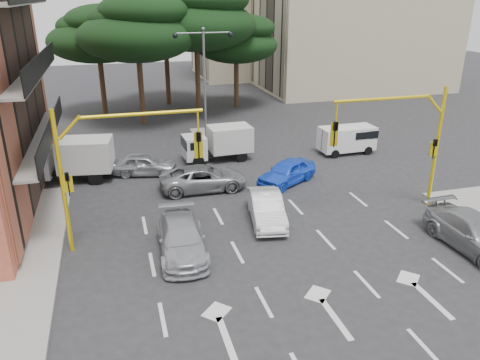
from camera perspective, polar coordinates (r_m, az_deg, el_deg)
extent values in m
plane|color=#28282B|center=(20.17, 5.20, -7.98)|extent=(120.00, 120.00, 0.00)
cube|color=gray|center=(34.40, -4.15, 4.95)|extent=(1.40, 6.00, 0.15)
cube|color=black|center=(24.97, -25.05, 10.59)|extent=(0.12, 14.72, 11.20)
cube|color=#BEAA8E|center=(55.08, 13.98, 20.11)|extent=(20.00, 12.00, 18.00)
cube|color=black|center=(51.04, 3.36, 20.02)|extent=(0.12, 11.04, 16.20)
cube|color=#BEAA8E|center=(63.40, 2.44, 19.90)|extent=(16.00, 12.00, 16.00)
cube|color=black|center=(61.43, -5.17, 19.32)|extent=(0.12, 11.04, 14.20)
cylinder|color=#382616|center=(39.12, -11.90, 10.21)|extent=(0.44, 0.44, 4.95)
ellipsoid|color=black|center=(38.52, -12.43, 16.71)|extent=(9.15, 9.15, 3.87)
ellipsoid|color=black|center=(38.06, -11.67, 19.54)|extent=(6.86, 6.86, 2.86)
ellipsoid|color=black|center=(38.71, -13.40, 18.62)|extent=(6.07, 6.07, 2.64)
cylinder|color=#382616|center=(41.64, -5.15, 11.57)|extent=(0.44, 0.44, 5.40)
ellipsoid|color=black|center=(41.07, -5.38, 18.26)|extent=(9.98, 9.98, 4.22)
ellipsoid|color=black|center=(41.22, -6.27, 20.24)|extent=(6.62, 6.62, 2.88)
cylinder|color=#382616|center=(43.02, -16.34, 10.52)|extent=(0.44, 0.44, 4.50)
ellipsoid|color=black|center=(42.48, -16.93, 15.87)|extent=(8.32, 8.32, 3.52)
ellipsoid|color=black|center=(41.97, -16.34, 18.21)|extent=(6.24, 6.24, 2.60)
ellipsoid|color=black|center=(42.71, -17.81, 17.42)|extent=(5.52, 5.52, 2.40)
cylinder|color=#382616|center=(44.55, -0.45, 11.44)|extent=(0.44, 0.44, 4.05)
ellipsoid|color=black|center=(44.05, -0.46, 16.11)|extent=(7.49, 7.49, 3.17)
ellipsoid|color=black|center=(43.70, 0.47, 18.07)|extent=(5.62, 5.62, 2.34)
ellipsoid|color=black|center=(44.12, -1.23, 17.52)|extent=(4.97, 4.97, 2.16)
cylinder|color=#382616|center=(46.25, -8.81, 12.14)|extent=(0.44, 0.44, 4.95)
ellipsoid|color=black|center=(45.75, -9.14, 17.64)|extent=(9.15, 9.15, 3.87)
ellipsoid|color=black|center=(45.34, -8.42, 20.02)|extent=(6.86, 6.86, 2.86)
ellipsoid|color=black|center=(45.92, -9.95, 19.26)|extent=(6.07, 6.07, 2.64)
cylinder|color=yellow|center=(24.69, 22.83, 3.60)|extent=(0.18, 0.18, 6.00)
cylinder|color=yellow|center=(23.82, 22.55, 8.67)|extent=(0.95, 0.14, 0.95)
cylinder|color=yellow|center=(22.18, 16.96, 9.45)|extent=(4.80, 0.14, 0.14)
cylinder|color=yellow|center=(21.20, 11.72, 8.15)|extent=(0.08, 0.08, 0.90)
imported|color=black|center=(21.46, 11.51, 5.43)|extent=(0.20, 0.24, 1.20)
cube|color=yellow|center=(21.53, 11.41, 5.49)|extent=(0.36, 0.06, 1.10)
imported|color=black|center=(24.45, 22.63, 3.46)|extent=(0.16, 0.20, 1.00)
cube|color=yellow|center=(24.52, 22.49, 3.54)|extent=(0.35, 0.08, 0.70)
cylinder|color=yellow|center=(19.72, -20.82, -0.44)|extent=(0.18, 0.18, 6.00)
cylinder|color=yellow|center=(18.99, -20.07, 6.03)|extent=(0.95, 0.14, 0.95)
cylinder|color=yellow|center=(18.87, -11.83, 7.90)|extent=(4.80, 0.14, 0.14)
cylinder|color=yellow|center=(19.23, -5.14, 7.14)|extent=(0.08, 0.08, 0.90)
imported|color=black|center=(19.52, -5.04, 4.16)|extent=(0.20, 0.24, 1.20)
cube|color=yellow|center=(19.59, -5.09, 4.23)|extent=(0.36, 0.06, 1.10)
imported|color=black|center=(19.56, -20.22, -0.54)|extent=(0.16, 0.20, 1.00)
cube|color=yellow|center=(19.65, -20.20, -0.43)|extent=(0.35, 0.08, 0.70)
cylinder|color=slate|center=(33.51, -4.32, 11.22)|extent=(0.16, 0.16, 7.50)
cylinder|color=slate|center=(32.88, -6.12, 17.38)|extent=(1.80, 0.10, 0.10)
sphere|color=black|center=(32.74, -7.91, 17.02)|extent=(0.36, 0.36, 0.36)
cylinder|color=slate|center=(33.23, -2.91, 17.52)|extent=(1.80, 0.10, 0.10)
sphere|color=black|center=(33.47, -1.16, 17.31)|extent=(0.36, 0.36, 0.36)
sphere|color=slate|center=(33.03, -4.52, 17.89)|extent=(0.24, 0.24, 0.24)
imported|color=silver|center=(21.89, 3.24, -3.44)|extent=(2.11, 4.26, 1.34)
imported|color=blue|center=(26.41, 5.74, 1.00)|extent=(4.18, 3.42, 1.34)
imported|color=#ACAFB4|center=(19.40, -7.14, -7.09)|extent=(2.13, 4.69, 1.33)
imported|color=#909497|center=(25.49, -4.48, 0.24)|extent=(4.78, 2.27, 1.32)
imported|color=#A1A4A9|center=(28.10, -11.55, 1.88)|extent=(4.02, 2.34, 1.28)
imported|color=gray|center=(21.81, 26.78, -5.87)|extent=(2.19, 5.02, 1.44)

